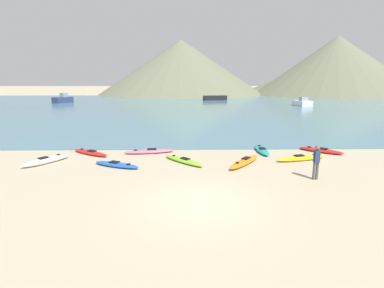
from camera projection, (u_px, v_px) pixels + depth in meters
The scene contains 19 objects.
ground_plane at pixel (198, 203), 12.16m from camera, with size 400.00×400.00×0.00m, color tan.
bay_water at pixel (189, 106), 55.36m from camera, with size 160.00×70.00×0.06m, color teal.
far_hill_left at pixel (170, 74), 104.80m from camera, with size 40.60×40.60×13.26m, color #6B7056.
far_hill_midleft at pixel (181, 67), 96.82m from camera, with size 52.81×52.81×17.19m, color #6B7056.
far_hill_midright at pixel (336, 66), 90.90m from camera, with size 49.07×49.07×17.55m, color #6B7056.
far_hill_right at pixel (344, 73), 104.38m from camera, with size 69.32×69.32×14.00m, color #6B7056.
kayak_on_sand_0 at pixel (90, 153), 19.88m from camera, with size 2.98×2.31×0.30m.
kayak_on_sand_1 at pixel (184, 160), 17.94m from camera, with size 2.61×2.79×0.32m.
kayak_on_sand_2 at pixel (262, 150), 20.52m from camera, with size 0.70×2.87×0.33m.
kayak_on_sand_3 at pixel (245, 162), 17.54m from camera, with size 2.52×3.14×0.38m.
kayak_on_sand_4 at pixel (149, 151), 20.19m from camera, with size 3.39×1.28×0.32m.
kayak_on_sand_5 at pixel (46, 160), 17.76m from camera, with size 2.20×2.83×0.41m.
kayak_on_sand_6 at pixel (301, 158), 18.40m from camera, with size 3.43×1.53×0.36m.
kayak_on_sand_7 at pixel (117, 165), 17.10m from camera, with size 2.98×1.84×0.29m.
kayak_on_sand_8 at pixel (321, 150), 20.47m from camera, with size 2.71×2.43×0.31m.
person_near_foreground at pixel (316, 160), 14.76m from camera, with size 0.35×0.24×1.75m.
moored_boat_1 at pixel (302, 103), 54.77m from camera, with size 2.77×3.94×1.61m.
moored_boat_2 at pixel (215, 98), 69.74m from camera, with size 5.63×3.01×1.03m.
moored_boat_3 at pixel (63, 99), 61.87m from camera, with size 3.67×4.28×1.99m.
Camera 1 is at (-0.42, -11.36, 4.93)m, focal length 28.00 mm.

